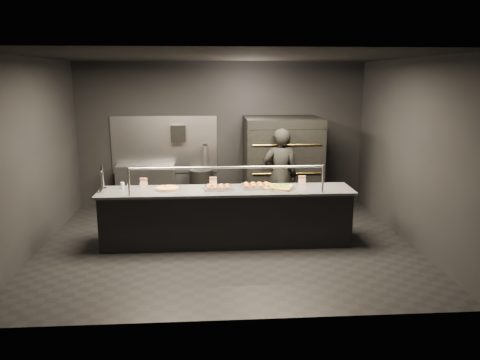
{
  "coord_description": "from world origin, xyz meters",
  "views": [
    {
      "loc": [
        -0.29,
        -7.33,
        2.71
      ],
      "look_at": [
        0.23,
        0.2,
        1.03
      ],
      "focal_mm": 35.0,
      "sensor_mm": 36.0,
      "label": 1
    }
  ],
  "objects_px": {
    "towel_dispenser": "(178,133)",
    "worker": "(280,175)",
    "trash_bin": "(201,189)",
    "prep_shelf": "(146,186)",
    "fire_extinguisher": "(205,156)",
    "beer_tap": "(103,184)",
    "square_pizza": "(278,187)",
    "slider_tray_a": "(218,187)",
    "slider_tray_b": "(257,186)",
    "round_pizza": "(168,188)",
    "service_counter": "(227,216)",
    "pizza_oven": "(282,164)"
  },
  "relations": [
    {
      "from": "towel_dispenser",
      "to": "worker",
      "type": "distance_m",
      "value": 2.39
    },
    {
      "from": "towel_dispenser",
      "to": "trash_bin",
      "type": "relative_size",
      "value": 0.43
    },
    {
      "from": "prep_shelf",
      "to": "towel_dispenser",
      "type": "distance_m",
      "value": 1.31
    },
    {
      "from": "prep_shelf",
      "to": "fire_extinguisher",
      "type": "height_order",
      "value": "fire_extinguisher"
    },
    {
      "from": "beer_tap",
      "to": "square_pizza",
      "type": "relative_size",
      "value": 0.89
    },
    {
      "from": "beer_tap",
      "to": "worker",
      "type": "distance_m",
      "value": 3.26
    },
    {
      "from": "beer_tap",
      "to": "slider_tray_a",
      "type": "distance_m",
      "value": 1.82
    },
    {
      "from": "square_pizza",
      "to": "slider_tray_b",
      "type": "bearing_deg",
      "value": 166.72
    },
    {
      "from": "round_pizza",
      "to": "towel_dispenser",
      "type": "bearing_deg",
      "value": 88.76
    },
    {
      "from": "slider_tray_b",
      "to": "trash_bin",
      "type": "relative_size",
      "value": 0.72
    },
    {
      "from": "service_counter",
      "to": "round_pizza",
      "type": "height_order",
      "value": "service_counter"
    },
    {
      "from": "pizza_oven",
      "to": "prep_shelf",
      "type": "bearing_deg",
      "value": 171.46
    },
    {
      "from": "round_pizza",
      "to": "slider_tray_a",
      "type": "relative_size",
      "value": 0.86
    },
    {
      "from": "round_pizza",
      "to": "slider_tray_b",
      "type": "bearing_deg",
      "value": 0.56
    },
    {
      "from": "towel_dispenser",
      "to": "round_pizza",
      "type": "height_order",
      "value": "towel_dispenser"
    },
    {
      "from": "fire_extinguisher",
      "to": "round_pizza",
      "type": "height_order",
      "value": "fire_extinguisher"
    },
    {
      "from": "slider_tray_a",
      "to": "beer_tap",
      "type": "bearing_deg",
      "value": -177.51
    },
    {
      "from": "trash_bin",
      "to": "slider_tray_b",
      "type": "bearing_deg",
      "value": -66.16
    },
    {
      "from": "round_pizza",
      "to": "service_counter",
      "type": "bearing_deg",
      "value": -4.98
    },
    {
      "from": "service_counter",
      "to": "slider_tray_a",
      "type": "distance_m",
      "value": 0.5
    },
    {
      "from": "slider_tray_a",
      "to": "service_counter",
      "type": "bearing_deg",
      "value": -14.7
    },
    {
      "from": "round_pizza",
      "to": "fire_extinguisher",
      "type": "bearing_deg",
      "value": 75.49
    },
    {
      "from": "service_counter",
      "to": "square_pizza",
      "type": "xyz_separation_m",
      "value": [
        0.85,
        0.01,
        0.47
      ]
    },
    {
      "from": "prep_shelf",
      "to": "round_pizza",
      "type": "bearing_deg",
      "value": -73.8
    },
    {
      "from": "slider_tray_a",
      "to": "round_pizza",
      "type": "bearing_deg",
      "value": 176.66
    },
    {
      "from": "round_pizza",
      "to": "slider_tray_b",
      "type": "height_order",
      "value": "slider_tray_b"
    },
    {
      "from": "fire_extinguisher",
      "to": "trash_bin",
      "type": "height_order",
      "value": "fire_extinguisher"
    },
    {
      "from": "pizza_oven",
      "to": "square_pizza",
      "type": "xyz_separation_m",
      "value": [
        -0.35,
        -1.89,
        -0.03
      ]
    },
    {
      "from": "trash_bin",
      "to": "round_pizza",
      "type": "bearing_deg",
      "value": -103.45
    },
    {
      "from": "towel_dispenser",
      "to": "beer_tap",
      "type": "distance_m",
      "value": 2.7
    },
    {
      "from": "square_pizza",
      "to": "trash_bin",
      "type": "height_order",
      "value": "square_pizza"
    },
    {
      "from": "slider_tray_b",
      "to": "beer_tap",
      "type": "bearing_deg",
      "value": -176.71
    },
    {
      "from": "towel_dispenser",
      "to": "pizza_oven",
      "type": "bearing_deg",
      "value": -13.14
    },
    {
      "from": "towel_dispenser",
      "to": "worker",
      "type": "xyz_separation_m",
      "value": [
        1.96,
        -1.19,
        -0.66
      ]
    },
    {
      "from": "square_pizza",
      "to": "fire_extinguisher",
      "type": "bearing_deg",
      "value": 116.7
    },
    {
      "from": "fire_extinguisher",
      "to": "round_pizza",
      "type": "relative_size",
      "value": 1.17
    },
    {
      "from": "towel_dispenser",
      "to": "trash_bin",
      "type": "bearing_deg",
      "value": -20.23
    },
    {
      "from": "square_pizza",
      "to": "slider_tray_a",
      "type": "bearing_deg",
      "value": 178.79
    },
    {
      "from": "slider_tray_a",
      "to": "trash_bin",
      "type": "bearing_deg",
      "value": 97.95
    },
    {
      "from": "prep_shelf",
      "to": "service_counter",
      "type": "bearing_deg",
      "value": -55.41
    },
    {
      "from": "prep_shelf",
      "to": "fire_extinguisher",
      "type": "distance_m",
      "value": 1.39
    },
    {
      "from": "worker",
      "to": "trash_bin",
      "type": "bearing_deg",
      "value": -33.79
    },
    {
      "from": "prep_shelf",
      "to": "square_pizza",
      "type": "bearing_deg",
      "value": -43.27
    },
    {
      "from": "beer_tap",
      "to": "worker",
      "type": "bearing_deg",
      "value": 22.47
    },
    {
      "from": "trash_bin",
      "to": "worker",
      "type": "relative_size",
      "value": 0.46
    },
    {
      "from": "fire_extinguisher",
      "to": "round_pizza",
      "type": "distance_m",
      "value": 2.4
    },
    {
      "from": "fire_extinguisher",
      "to": "square_pizza",
      "type": "xyz_separation_m",
      "value": [
        1.2,
        -2.39,
        -0.12
      ]
    },
    {
      "from": "trash_bin",
      "to": "towel_dispenser",
      "type": "bearing_deg",
      "value": 159.77
    },
    {
      "from": "fire_extinguisher",
      "to": "square_pizza",
      "type": "distance_m",
      "value": 2.67
    },
    {
      "from": "trash_bin",
      "to": "fire_extinguisher",
      "type": "bearing_deg",
      "value": 63.77
    }
  ]
}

